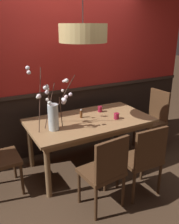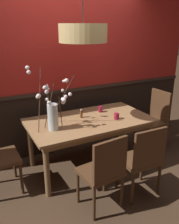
# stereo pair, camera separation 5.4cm
# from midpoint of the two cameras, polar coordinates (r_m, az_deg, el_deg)

# --- Properties ---
(ground_plane) EXTENTS (24.00, 24.00, 0.00)m
(ground_plane) POSITION_cam_midpoint_polar(r_m,az_deg,el_deg) (3.70, 0.42, -12.40)
(ground_plane) COLOR #422D1E
(back_wall) EXTENTS (4.59, 0.14, 2.78)m
(back_wall) POSITION_cam_midpoint_polar(r_m,az_deg,el_deg) (3.82, -4.69, 10.89)
(back_wall) COLOR black
(back_wall) RESTS_ON ground
(dining_table) EXTENTS (1.72, 0.95, 0.73)m
(dining_table) POSITION_cam_midpoint_polar(r_m,az_deg,el_deg) (3.40, 0.45, -3.04)
(dining_table) COLOR #997047
(dining_table) RESTS_ON ground
(chair_far_side_left) EXTENTS (0.45, 0.43, 0.91)m
(chair_far_side_left) POSITION_cam_midpoint_polar(r_m,az_deg,el_deg) (4.10, -7.85, -1.28)
(chair_far_side_left) COLOR #4C301C
(chair_far_side_left) RESTS_ON ground
(chair_near_side_left) EXTENTS (0.48, 0.44, 0.91)m
(chair_near_side_left) POSITION_cam_midpoint_polar(r_m,az_deg,el_deg) (2.66, 4.03, -13.54)
(chair_near_side_left) COLOR #4C301C
(chair_near_side_left) RESTS_ON ground
(chair_head_east_end) EXTENTS (0.42, 0.44, 0.98)m
(chair_head_east_end) POSITION_cam_midpoint_polar(r_m,az_deg,el_deg) (4.15, 15.60, -1.10)
(chair_head_east_end) COLOR #4C301C
(chair_head_east_end) RESTS_ON ground
(chair_near_side_right) EXTENTS (0.46, 0.41, 0.92)m
(chair_near_side_right) POSITION_cam_midpoint_polar(r_m,az_deg,el_deg) (2.93, 13.12, -10.56)
(chair_near_side_right) COLOR #4C301C
(chair_near_side_right) RESTS_ON ground
(vase_with_blossoms) EXTENTS (0.56, 0.42, 0.80)m
(vase_with_blossoms) POSITION_cam_midpoint_polar(r_m,az_deg,el_deg) (3.01, -8.27, 0.10)
(vase_with_blossoms) COLOR silver
(vase_with_blossoms) RESTS_ON dining_table
(candle_holder_nearer_center) EXTENTS (0.07, 0.07, 0.09)m
(candle_holder_nearer_center) POSITION_cam_midpoint_polar(r_m,az_deg,el_deg) (3.65, 3.03, 0.69)
(candle_holder_nearer_center) COLOR maroon
(candle_holder_nearer_center) RESTS_ON dining_table
(candle_holder_nearer_edge) EXTENTS (0.08, 0.08, 0.09)m
(candle_holder_nearer_edge) POSITION_cam_midpoint_polar(r_m,az_deg,el_deg) (3.39, 6.91, -0.99)
(candle_holder_nearer_edge) COLOR maroon
(candle_holder_nearer_edge) RESTS_ON dining_table
(condiment_bottle) EXTENTS (0.04, 0.04, 0.12)m
(condiment_bottle) POSITION_cam_midpoint_polar(r_m,az_deg,el_deg) (3.41, -1.53, -0.40)
(condiment_bottle) COLOR brown
(condiment_bottle) RESTS_ON dining_table
(pendant_lamp) EXTENTS (0.59, 0.59, 1.00)m
(pendant_lamp) POSITION_cam_midpoint_polar(r_m,az_deg,el_deg) (3.06, -1.05, 18.26)
(pendant_lamp) COLOR tan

